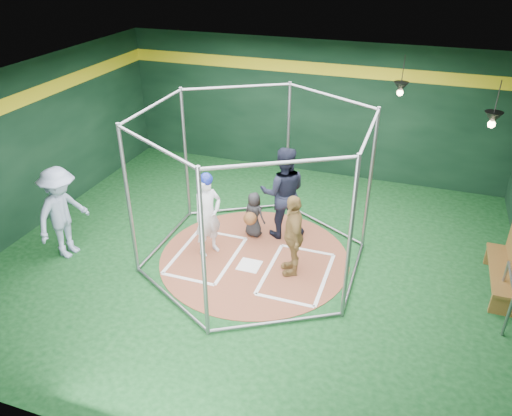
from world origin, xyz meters
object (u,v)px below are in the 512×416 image
(batter_figure, at_px, (208,214))
(umpire, at_px, (283,193))
(visitor_leopard, at_px, (293,235))
(dugout_bench, at_px, (507,266))

(batter_figure, distance_m, umpire, 1.67)
(visitor_leopard, bearing_deg, dugout_bench, 78.09)
(batter_figure, height_order, dugout_bench, batter_figure)
(dugout_bench, bearing_deg, umpire, 173.53)
(umpire, bearing_deg, visitor_leopard, 95.91)
(batter_figure, xyz_separation_m, umpire, (1.20, 1.15, 0.12))
(batter_figure, xyz_separation_m, visitor_leopard, (1.77, -0.09, -0.07))
(visitor_leopard, bearing_deg, umpire, -178.68)
(visitor_leopard, relative_size, dugout_bench, 0.95)
(batter_figure, height_order, umpire, umpire)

